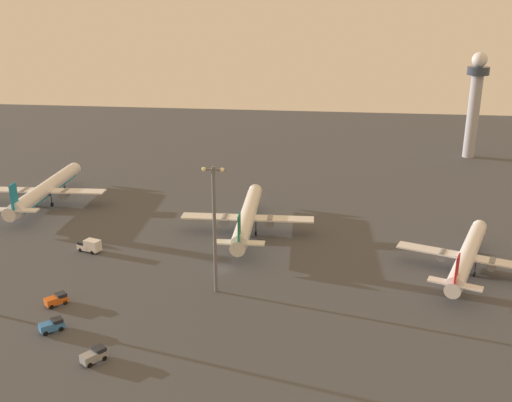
{
  "coord_description": "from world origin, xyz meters",
  "views": [
    {
      "loc": [
        22.97,
        -112.82,
        54.67
      ],
      "look_at": [
        2.71,
        36.16,
        4.0
      ],
      "focal_mm": 40.22,
      "sensor_mm": 36.0,
      "label": 1
    }
  ],
  "objects_px": {
    "airplane_near_gate": "(467,256)",
    "cargo_loader": "(57,300)",
    "baggage_tractor": "(52,325)",
    "apron_light_east": "(214,223)",
    "catering_truck": "(90,245)",
    "maintenance_van": "(94,355)",
    "airplane_taxiway_distant": "(248,217)",
    "control_tower": "(475,98)",
    "airplane_far_stand": "(46,190)"
  },
  "relations": [
    {
      "from": "control_tower",
      "to": "maintenance_van",
      "type": "bearing_deg",
      "value": -120.89
    },
    {
      "from": "catering_truck",
      "to": "airplane_taxiway_distant",
      "type": "bearing_deg",
      "value": -45.68
    },
    {
      "from": "airplane_taxiway_distant",
      "to": "cargo_loader",
      "type": "height_order",
      "value": "airplane_taxiway_distant"
    },
    {
      "from": "airplane_near_gate",
      "to": "catering_truck",
      "type": "relative_size",
      "value": 6.12
    },
    {
      "from": "baggage_tractor",
      "to": "airplane_taxiway_distant",
      "type": "bearing_deg",
      "value": 109.12
    },
    {
      "from": "airplane_taxiway_distant",
      "to": "cargo_loader",
      "type": "distance_m",
      "value": 52.93
    },
    {
      "from": "airplane_taxiway_distant",
      "to": "maintenance_van",
      "type": "relative_size",
      "value": 9.67
    },
    {
      "from": "airplane_taxiway_distant",
      "to": "apron_light_east",
      "type": "xyz_separation_m",
      "value": [
        -1.52,
        -33.14,
        10.78
      ]
    },
    {
      "from": "airplane_taxiway_distant",
      "to": "airplane_far_stand",
      "type": "bearing_deg",
      "value": 164.63
    },
    {
      "from": "catering_truck",
      "to": "control_tower",
      "type": "bearing_deg",
      "value": -27.35
    },
    {
      "from": "airplane_near_gate",
      "to": "cargo_loader",
      "type": "xyz_separation_m",
      "value": [
        -81.74,
        -26.32,
        -2.57
      ]
    },
    {
      "from": "airplane_near_gate",
      "to": "catering_truck",
      "type": "xyz_separation_m",
      "value": [
        -85.87,
        -0.85,
        -2.17
      ]
    },
    {
      "from": "airplane_near_gate",
      "to": "cargo_loader",
      "type": "height_order",
      "value": "airplane_near_gate"
    },
    {
      "from": "catering_truck",
      "to": "apron_light_east",
      "type": "relative_size",
      "value": 0.23
    },
    {
      "from": "airplane_near_gate",
      "to": "apron_light_east",
      "type": "relative_size",
      "value": 1.42
    },
    {
      "from": "catering_truck",
      "to": "cargo_loader",
      "type": "height_order",
      "value": "catering_truck"
    },
    {
      "from": "airplane_taxiway_distant",
      "to": "baggage_tractor",
      "type": "relative_size",
      "value": 9.98
    },
    {
      "from": "maintenance_van",
      "to": "baggage_tractor",
      "type": "bearing_deg",
      "value": -179.26
    },
    {
      "from": "airplane_far_stand",
      "to": "maintenance_van",
      "type": "height_order",
      "value": "airplane_far_stand"
    },
    {
      "from": "catering_truck",
      "to": "maintenance_van",
      "type": "relative_size",
      "value": 1.35
    },
    {
      "from": "apron_light_east",
      "to": "maintenance_van",
      "type": "bearing_deg",
      "value": -118.9
    },
    {
      "from": "catering_truck",
      "to": "maintenance_van",
      "type": "xyz_separation_m",
      "value": [
        18.89,
        -42.43,
        -0.4
      ]
    },
    {
      "from": "catering_truck",
      "to": "airplane_near_gate",
      "type": "bearing_deg",
      "value": -71.41
    },
    {
      "from": "control_tower",
      "to": "baggage_tractor",
      "type": "height_order",
      "value": "control_tower"
    },
    {
      "from": "cargo_loader",
      "to": "control_tower",
      "type": "bearing_deg",
      "value": 93.46
    },
    {
      "from": "baggage_tractor",
      "to": "catering_truck",
      "type": "xyz_separation_m",
      "value": [
        -7.73,
        34.57,
        0.4
      ]
    },
    {
      "from": "control_tower",
      "to": "maintenance_van",
      "type": "height_order",
      "value": "control_tower"
    },
    {
      "from": "airplane_near_gate",
      "to": "airplane_taxiway_distant",
      "type": "xyz_separation_m",
      "value": [
        -50.76,
        16.5,
        0.48
      ]
    },
    {
      "from": "airplane_near_gate",
      "to": "baggage_tractor",
      "type": "bearing_deg",
      "value": -135.8
    },
    {
      "from": "cargo_loader",
      "to": "apron_light_east",
      "type": "xyz_separation_m",
      "value": [
        29.46,
        9.67,
        13.82
      ]
    },
    {
      "from": "catering_truck",
      "to": "apron_light_east",
      "type": "distance_m",
      "value": 39.47
    },
    {
      "from": "airplane_taxiway_distant",
      "to": "baggage_tractor",
      "type": "xyz_separation_m",
      "value": [
        -27.38,
        -51.92,
        -3.04
      ]
    },
    {
      "from": "cargo_loader",
      "to": "catering_truck",
      "type": "bearing_deg",
      "value": 140.87
    },
    {
      "from": "maintenance_van",
      "to": "apron_light_east",
      "type": "xyz_separation_m",
      "value": [
        14.7,
        26.64,
        13.82
      ]
    },
    {
      "from": "airplane_taxiway_distant",
      "to": "baggage_tractor",
      "type": "height_order",
      "value": "airplane_taxiway_distant"
    },
    {
      "from": "control_tower",
      "to": "airplane_near_gate",
      "type": "distance_m",
      "value": 109.86
    },
    {
      "from": "airplane_taxiway_distant",
      "to": "baggage_tractor",
      "type": "bearing_deg",
      "value": -120.29
    },
    {
      "from": "catering_truck",
      "to": "baggage_tractor",
      "type": "bearing_deg",
      "value": -149.38
    },
    {
      "from": "airplane_near_gate",
      "to": "baggage_tractor",
      "type": "distance_m",
      "value": 85.84
    },
    {
      "from": "control_tower",
      "to": "airplane_near_gate",
      "type": "height_order",
      "value": "control_tower"
    },
    {
      "from": "catering_truck",
      "to": "maintenance_van",
      "type": "height_order",
      "value": "catering_truck"
    },
    {
      "from": "cargo_loader",
      "to": "maintenance_van",
      "type": "bearing_deg",
      "value": -7.33
    },
    {
      "from": "control_tower",
      "to": "apron_light_east",
      "type": "height_order",
      "value": "control_tower"
    },
    {
      "from": "airplane_near_gate",
      "to": "airplane_taxiway_distant",
      "type": "bearing_deg",
      "value": -178.18
    },
    {
      "from": "control_tower",
      "to": "airplane_near_gate",
      "type": "relative_size",
      "value": 1.06
    },
    {
      "from": "airplane_taxiway_distant",
      "to": "catering_truck",
      "type": "relative_size",
      "value": 7.14
    },
    {
      "from": "airplane_taxiway_distant",
      "to": "apron_light_east",
      "type": "relative_size",
      "value": 1.66
    },
    {
      "from": "apron_light_east",
      "to": "cargo_loader",
      "type": "bearing_deg",
      "value": -161.82
    },
    {
      "from": "airplane_taxiway_distant",
      "to": "airplane_far_stand",
      "type": "relative_size",
      "value": 0.95
    },
    {
      "from": "airplane_taxiway_distant",
      "to": "catering_truck",
      "type": "distance_m",
      "value": 39.25
    }
  ]
}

